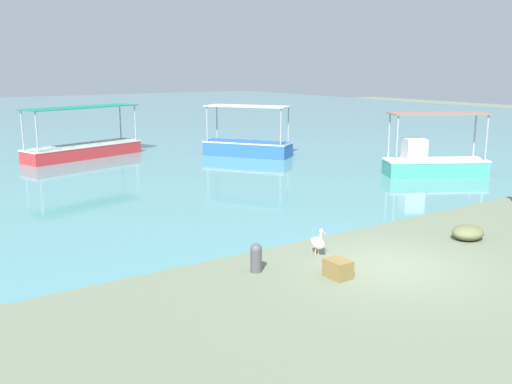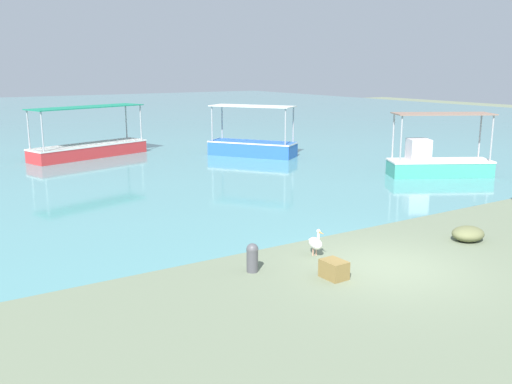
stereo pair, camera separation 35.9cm
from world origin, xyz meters
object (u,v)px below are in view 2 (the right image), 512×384
pelican (315,243)px  cargo_crate (334,269)px  fishing_boat_far_right (437,162)px  fishing_boat_far_left (89,147)px  net_pile (468,234)px  mooring_bollard (252,257)px  fishing_boat_center (252,146)px

pelican → cargo_crate: (-0.66, -1.56, -0.15)m
fishing_boat_far_right → fishing_boat_far_left: bearing=129.7°
net_pile → mooring_bollard: bearing=169.4°
fishing_boat_far_left → fishing_boat_center: fishing_boat_center is taller
cargo_crate → fishing_boat_far_right: bearing=30.8°
fishing_boat_far_right → mooring_bollard: fishing_boat_far_right is taller
pelican → mooring_bollard: size_ratio=1.08×
fishing_boat_far_right → pelican: fishing_boat_far_right is taller
fishing_boat_far_right → fishing_boat_center: (-4.00, 9.95, -0.08)m
fishing_boat_center → fishing_boat_far_left: bearing=150.3°
fishing_boat_far_left → fishing_boat_far_right: bearing=-50.3°
fishing_boat_center → net_pile: fishing_boat_center is taller
net_pile → cargo_crate: 5.35m
pelican → cargo_crate: pelican is taller
net_pile → pelican: bearing=163.6°
pelican → net_pile: bearing=-16.4°
fishing_boat_far_left → cargo_crate: fishing_boat_far_left is taller
fishing_boat_center → cargo_crate: size_ratio=7.97×
fishing_boat_far_left → fishing_boat_far_right: fishing_boat_far_right is taller
fishing_boat_center → pelican: bearing=-116.9°
pelican → fishing_boat_far_right: bearing=26.6°
fishing_boat_center → pelican: 17.94m
fishing_boat_far_right → mooring_bollard: size_ratio=6.59×
fishing_boat_far_left → mooring_bollard: size_ratio=9.55×
net_pile → fishing_boat_far_left: bearing=102.0°
fishing_boat_center → pelican: fishing_boat_center is taller
fishing_boat_far_left → net_pile: bearing=-78.0°
fishing_boat_far_right → mooring_bollard: 15.49m
pelican → cargo_crate: bearing=-113.0°
fishing_boat_center → net_pile: 17.72m
fishing_boat_far_left → fishing_boat_center: (8.09, -4.61, 0.03)m
cargo_crate → net_pile: bearing=2.0°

